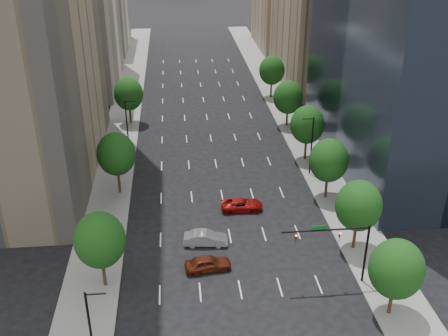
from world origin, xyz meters
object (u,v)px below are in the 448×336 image
object	(u,v)px
traffic_signal	(344,243)
car_maroon	(208,263)
car_silver	(206,238)
car_red_far	(242,205)

from	to	relation	value
traffic_signal	car_maroon	world-z (taller)	traffic_signal
traffic_signal	car_silver	world-z (taller)	traffic_signal
car_maroon	car_silver	distance (m)	4.85
car_red_far	car_maroon	bearing A→B (deg)	157.52
car_maroon	car_red_far	size ratio (longest dim) A/B	0.92
car_maroon	car_silver	world-z (taller)	car_maroon
traffic_signal	car_maroon	size ratio (longest dim) A/B	1.81
car_maroon	car_red_far	bearing A→B (deg)	-30.31
traffic_signal	car_maroon	distance (m)	14.74
car_silver	traffic_signal	bearing A→B (deg)	-116.65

